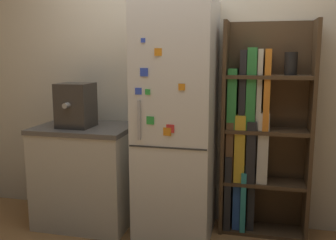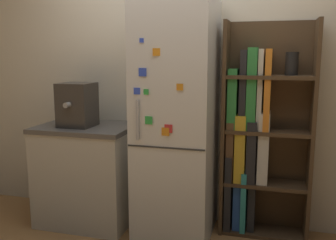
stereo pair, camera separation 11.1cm
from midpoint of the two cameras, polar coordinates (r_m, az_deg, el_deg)
ground_plane at (r=3.24m, az=-0.29°, el=-17.60°), size 16.00×16.00×0.00m
wall_back at (r=3.35m, az=1.66°, el=6.51°), size 8.00×0.05×2.60m
refrigerator at (r=3.05m, az=0.28°, el=-0.13°), size 0.61×0.67×1.93m
bookshelf at (r=3.20m, az=12.24°, el=-2.60°), size 0.71×0.29×1.77m
kitchen_counter at (r=3.47m, az=-13.16°, el=-8.06°), size 0.83×0.64×0.89m
espresso_machine at (r=3.30m, az=-14.79°, el=2.19°), size 0.28×0.33×0.38m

